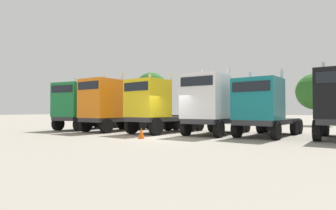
{
  "coord_description": "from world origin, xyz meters",
  "views": [
    {
      "loc": [
        6.87,
        -14.52,
        1.55
      ],
      "look_at": [
        -1.65,
        4.07,
        2.0
      ],
      "focal_mm": 29.54,
      "sensor_mm": 36.0,
      "label": 1
    }
  ],
  "objects_px": {
    "semi_truck_green": "(78,106)",
    "semi_truck_teal": "(263,108)",
    "semi_truck_white": "(210,104)",
    "traffic_cone_far": "(141,133)",
    "semi_truck_orange": "(107,105)",
    "semi_truck_yellow": "(155,106)"
  },
  "relations": [
    {
      "from": "semi_truck_green",
      "to": "semi_truck_teal",
      "type": "distance_m",
      "value": 14.33
    },
    {
      "from": "semi_truck_green",
      "to": "semi_truck_teal",
      "type": "bearing_deg",
      "value": 89.52
    },
    {
      "from": "semi_truck_green",
      "to": "semi_truck_white",
      "type": "bearing_deg",
      "value": 89.03
    },
    {
      "from": "semi_truck_white",
      "to": "traffic_cone_far",
      "type": "bearing_deg",
      "value": -28.69
    },
    {
      "from": "semi_truck_orange",
      "to": "semi_truck_green",
      "type": "bearing_deg",
      "value": -89.78
    },
    {
      "from": "semi_truck_green",
      "to": "semi_truck_white",
      "type": "xyz_separation_m",
      "value": [
        11.12,
        -0.25,
        0.05
      ]
    },
    {
      "from": "semi_truck_yellow",
      "to": "semi_truck_teal",
      "type": "xyz_separation_m",
      "value": [
        7.04,
        0.24,
        -0.13
      ]
    },
    {
      "from": "semi_truck_white",
      "to": "semi_truck_teal",
      "type": "xyz_separation_m",
      "value": [
        3.21,
        0.05,
        -0.24
      ]
    },
    {
      "from": "semi_truck_green",
      "to": "semi_truck_white",
      "type": "height_order",
      "value": "semi_truck_white"
    },
    {
      "from": "semi_truck_teal",
      "to": "semi_truck_yellow",
      "type": "bearing_deg",
      "value": -74.9
    },
    {
      "from": "semi_truck_yellow",
      "to": "traffic_cone_far",
      "type": "relative_size",
      "value": 10.79
    },
    {
      "from": "semi_truck_green",
      "to": "traffic_cone_far",
      "type": "bearing_deg",
      "value": 64.54
    },
    {
      "from": "semi_truck_yellow",
      "to": "semi_truck_white",
      "type": "height_order",
      "value": "semi_truck_white"
    },
    {
      "from": "semi_truck_orange",
      "to": "semi_truck_yellow",
      "type": "distance_m",
      "value": 4.04
    },
    {
      "from": "semi_truck_green",
      "to": "semi_truck_teal",
      "type": "xyz_separation_m",
      "value": [
        14.33,
        -0.2,
        -0.19
      ]
    },
    {
      "from": "semi_truck_green",
      "to": "traffic_cone_far",
      "type": "distance_m",
      "value": 9.3
    },
    {
      "from": "semi_truck_yellow",
      "to": "semi_truck_white",
      "type": "distance_m",
      "value": 3.84
    },
    {
      "from": "semi_truck_green",
      "to": "semi_truck_orange",
      "type": "bearing_deg",
      "value": 81.14
    },
    {
      "from": "semi_truck_white",
      "to": "traffic_cone_far",
      "type": "height_order",
      "value": "semi_truck_white"
    },
    {
      "from": "semi_truck_green",
      "to": "semi_truck_orange",
      "type": "height_order",
      "value": "semi_truck_orange"
    },
    {
      "from": "semi_truck_orange",
      "to": "semi_truck_white",
      "type": "bearing_deg",
      "value": 101.4
    },
    {
      "from": "semi_truck_green",
      "to": "semi_truck_yellow",
      "type": "distance_m",
      "value": 7.3
    }
  ]
}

